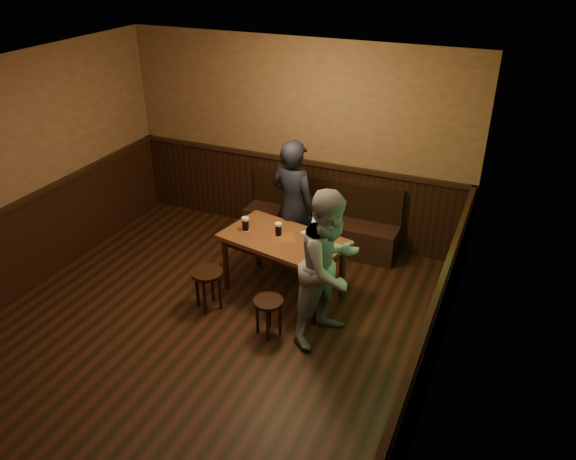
# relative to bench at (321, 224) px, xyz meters

# --- Properties ---
(room) EXTENTS (5.04, 6.04, 2.84)m
(room) POSITION_rel_bench_xyz_m (-0.51, -2.53, 0.89)
(room) COLOR black
(room) RESTS_ON ground
(bench) EXTENTS (2.20, 0.50, 0.95)m
(bench) POSITION_rel_bench_xyz_m (0.00, 0.00, 0.00)
(bench) COLOR black
(bench) RESTS_ON ground
(pub_table) EXTENTS (1.57, 1.08, 0.77)m
(pub_table) POSITION_rel_bench_xyz_m (0.00, -1.33, 0.36)
(pub_table) COLOR #502616
(pub_table) RESTS_ON ground
(stool_left) EXTENTS (0.44, 0.44, 0.50)m
(stool_left) POSITION_rel_bench_xyz_m (-0.68, -1.97, 0.09)
(stool_left) COLOR black
(stool_left) RESTS_ON ground
(stool_right) EXTENTS (0.42, 0.42, 0.45)m
(stool_right) POSITION_rel_bench_xyz_m (0.18, -2.14, 0.05)
(stool_right) COLOR black
(stool_right) RESTS_ON ground
(pint_left) EXTENTS (0.11, 0.11, 0.18)m
(pint_left) POSITION_rel_bench_xyz_m (-0.49, -1.34, 0.55)
(pint_left) COLOR maroon
(pint_left) RESTS_ON pub_table
(pint_mid) EXTENTS (0.11, 0.11, 0.17)m
(pint_mid) POSITION_rel_bench_xyz_m (-0.07, -1.30, 0.54)
(pint_mid) COLOR maroon
(pint_mid) RESTS_ON pub_table
(pint_right) EXTENTS (0.11, 0.11, 0.18)m
(pint_right) POSITION_rel_bench_xyz_m (0.49, -1.46, 0.55)
(pint_right) COLOR maroon
(pint_right) RESTS_ON pub_table
(laptop) EXTENTS (0.40, 0.38, 0.23)m
(laptop) POSITION_rel_bench_xyz_m (0.33, -1.10, 0.52)
(laptop) COLOR silver
(laptop) RESTS_ON pub_table
(menu) EXTENTS (0.25, 0.19, 0.00)m
(menu) POSITION_rel_bench_xyz_m (0.51, -1.56, 0.46)
(menu) COLOR silver
(menu) RESTS_ON pub_table
(person_suit) EXTENTS (0.73, 0.57, 1.78)m
(person_suit) POSITION_rel_bench_xyz_m (-0.12, -0.74, 0.58)
(person_suit) COLOR black
(person_suit) RESTS_ON ground
(person_grey) EXTENTS (0.92, 1.03, 1.75)m
(person_grey) POSITION_rel_bench_xyz_m (0.78, -1.89, 0.56)
(person_grey) COLOR gray
(person_grey) RESTS_ON ground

